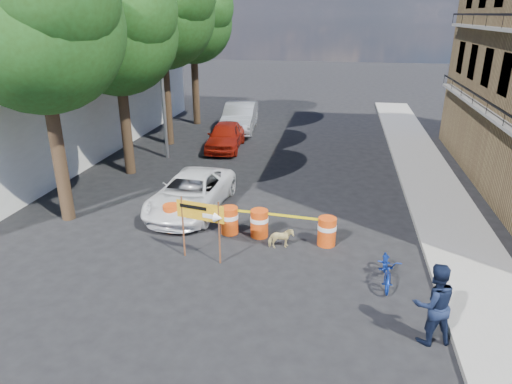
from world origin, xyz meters
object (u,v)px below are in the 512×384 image
at_px(barrel_mid_left, 229,220).
at_px(barrel_far_right, 327,231).
at_px(barrel_mid_right, 259,223).
at_px(pedestrian, 434,304).
at_px(suv_white, 191,193).
at_px(bicycle, 389,255).
at_px(barrel_far_left, 172,217).
at_px(detour_sign, 206,217).
at_px(dog, 281,239).
at_px(sedan_silver, 240,117).
at_px(sedan_red, 225,136).

bearing_deg(barrel_mid_left, barrel_far_right, -4.39).
xyz_separation_m(barrel_mid_right, pedestrian, (4.51, -4.29, 0.47)).
relative_size(barrel_far_right, suv_white, 0.19).
distance_m(bicycle, suv_white, 7.54).
height_order(barrel_far_left, detour_sign, detour_sign).
bearing_deg(barrel_far_right, dog, -160.86).
bearing_deg(dog, bicycle, -135.07).
xyz_separation_m(barrel_far_right, pedestrian, (2.37, -4.09, 0.47)).
distance_m(suv_white, sedan_silver, 12.16).
relative_size(detour_sign, suv_white, 0.40).
xyz_separation_m(dog, suv_white, (-3.57, 2.30, 0.34)).
bearing_deg(barrel_far_left, barrel_mid_left, 4.21).
height_order(pedestrian, suv_white, pedestrian).
height_order(dog, sedan_silver, sedan_silver).
bearing_deg(dog, suv_white, 37.14).
distance_m(pedestrian, dog, 5.23).
height_order(barrel_mid_right, pedestrian, pedestrian).
distance_m(dog, sedan_red, 11.20).
bearing_deg(barrel_mid_right, sedan_red, 110.02).
height_order(barrel_far_left, barrel_mid_right, same).
bearing_deg(dog, sedan_silver, -3.08).
xyz_separation_m(barrel_mid_right, sedan_silver, (-3.63, 13.76, 0.37)).
bearing_deg(barrel_far_right, suv_white, 159.63).
bearing_deg(bicycle, suv_white, 151.87).
height_order(barrel_far_left, suv_white, suv_white).
relative_size(bicycle, sedan_red, 0.41).
bearing_deg(barrel_mid_right, dog, -40.46).
bearing_deg(barrel_mid_left, sedan_red, 104.73).
bearing_deg(barrel_far_right, barrel_mid_left, 175.61).
relative_size(barrel_far_right, sedan_silver, 0.18).
height_order(barrel_far_left, barrel_far_right, same).
xyz_separation_m(barrel_mid_left, suv_white, (-1.80, 1.59, 0.19)).
relative_size(bicycle, sedan_silver, 0.33).
xyz_separation_m(bicycle, dog, (-3.00, 1.40, -0.52)).
height_order(barrel_far_left, dog, barrel_far_left).
bearing_deg(suv_white, barrel_far_left, -89.89).
height_order(barrel_mid_left, dog, barrel_mid_left).
relative_size(barrel_mid_right, suv_white, 0.19).
relative_size(bicycle, suv_white, 0.35).
xyz_separation_m(barrel_mid_left, barrel_far_right, (3.13, -0.24, 0.00)).
distance_m(pedestrian, sedan_silver, 19.80).
bearing_deg(barrel_far_right, detour_sign, -154.03).
bearing_deg(barrel_mid_right, suv_white, 149.65).
bearing_deg(pedestrian, barrel_mid_left, -54.27).
bearing_deg(dog, sedan_red, 2.54).
height_order(barrel_mid_right, sedan_silver, sedan_silver).
height_order(detour_sign, pedestrian, detour_sign).
xyz_separation_m(detour_sign, suv_white, (-1.60, 3.45, -0.73)).
distance_m(detour_sign, sedan_red, 11.74).
xyz_separation_m(barrel_far_right, suv_white, (-4.93, 1.83, 0.19)).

